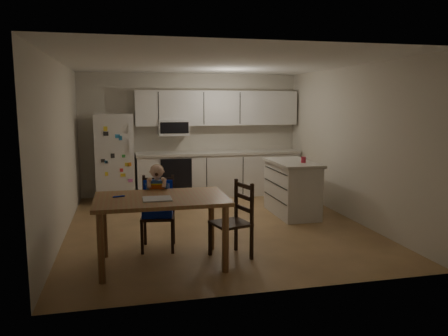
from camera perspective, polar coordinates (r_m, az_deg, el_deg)
name	(u,v)px	position (r m, az deg, el deg)	size (l,w,h in m)	color
room	(210,144)	(7.15, -1.84, 3.21)	(4.52, 5.01, 2.51)	olive
refrigerator	(115,158)	(8.73, -14.04, 1.29)	(0.72, 0.70, 1.70)	silver
kitchen_run	(217,153)	(9.01, -0.88, 1.95)	(3.37, 0.62, 2.15)	silver
kitchen_island	(292,188)	(7.57, 8.86, -2.57)	(0.66, 1.26, 0.93)	silver
red_cup	(303,160)	(7.34, 10.34, 1.07)	(0.08, 0.08, 0.10)	red
dining_table	(161,206)	(5.19, -8.19, -4.98)	(1.53, 0.99, 0.82)	olive
napkin	(157,199)	(5.05, -8.73, -4.00)	(0.32, 0.28, 0.01)	#B1B1B6
toddler_spoon	(118,197)	(5.25, -13.70, -3.64)	(0.02, 0.02, 0.12)	#0A27CB
chair_booster	(158,198)	(5.79, -8.64, -3.86)	(0.48, 0.48, 1.13)	black
chair_side	(237,215)	(5.46, 1.73, -6.10)	(0.52, 0.52, 0.95)	black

